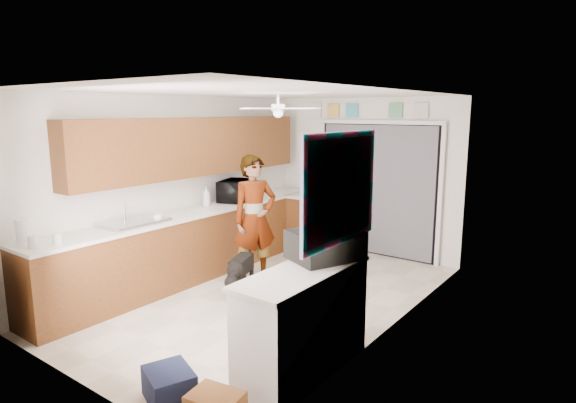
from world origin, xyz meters
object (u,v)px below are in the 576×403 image
Objects in this scene: cup at (158,218)px; microwave at (236,191)px; dog at (242,271)px; navy_crate at (169,385)px; soap_bottle at (206,196)px; suitcase at (325,245)px; man at (255,219)px; paper_towel_roll at (22,232)px.

microwave is at bearing 95.04° from cup.
microwave is 0.91× the size of dog.
dog is at bearing 118.02° from navy_crate.
soap_bottle is (-0.08, -0.54, -0.02)m from microwave.
microwave is 0.93× the size of suitcase.
man is (0.80, -0.51, -0.24)m from microwave.
suitcase is at bearing -98.55° from man.
paper_towel_roll reaches higher than cup.
suitcase is at bearing 27.83° from paper_towel_roll.
man is 2.70× the size of dog.
soap_bottle is 1.34m from dog.
cup is (0.22, -1.05, -0.10)m from soap_bottle.
microwave reaches higher than navy_crate.
man is (0.90, 2.59, -0.21)m from paper_towel_roll.
dog is (0.10, -0.39, -0.61)m from man.
cup is 1.27m from man.
navy_crate is (-0.59, -1.39, -0.95)m from suitcase.
paper_towel_roll is 0.43× the size of suitcase.
paper_towel_roll is (-0.10, -3.10, -0.03)m from microwave.
soap_bottle is at bearing -178.75° from suitcase.
suitcase is at bearing -22.47° from soap_bottle.
suitcase is 0.36× the size of man.
dog is (-1.74, 0.76, -0.82)m from suitcase.
cup is 2.50m from suitcase.
man is (-1.24, 2.54, 0.74)m from navy_crate.
man is at bearing 58.40° from cup.
microwave reaches higher than cup.
microwave is 1.60m from cup.
suitcase is at bearing -1.69° from cup.
cup is at bearing -78.04° from soap_bottle.
man is (-1.83, 1.15, -0.21)m from suitcase.
cup reaches higher than navy_crate.
paper_towel_roll is at bearing -135.44° from dog.
soap_bottle is 0.71× the size of navy_crate.
soap_bottle reaches higher than navy_crate.
suitcase is (2.50, -0.07, 0.09)m from cup.
paper_towel_roll and suitcase have the same top height.
microwave is 1.53m from dog.
cup is 0.27× the size of navy_crate.
paper_towel_roll is 0.16× the size of man.
cup is at bearing 81.18° from paper_towel_roll.
microwave is 0.54m from soap_bottle.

